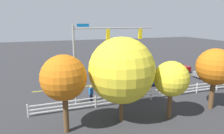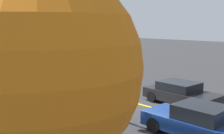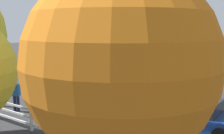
{
  "view_description": "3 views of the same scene",
  "coord_description": "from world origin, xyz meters",
  "px_view_note": "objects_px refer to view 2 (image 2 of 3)",
  "views": [
    {
      "loc": [
        8.32,
        22.7,
        7.81
      ],
      "look_at": [
        0.99,
        1.61,
        2.56
      ],
      "focal_mm": 31.54,
      "sensor_mm": 36.0,
      "label": 1
    },
    {
      "loc": [
        -9.54,
        12.05,
        4.58
      ],
      "look_at": [
        1.54,
        1.17,
        2.19
      ],
      "focal_mm": 44.74,
      "sensor_mm": 36.0,
      "label": 2
    },
    {
      "loc": [
        -8.22,
        13.58,
        4.49
      ],
      "look_at": [
        0.87,
        0.99,
        2.22
      ],
      "focal_mm": 44.38,
      "sensor_mm": 36.0,
      "label": 3
    }
  ],
  "objects_px": {
    "car_0": "(197,122)",
    "tree_4": "(40,71)",
    "car_1": "(181,93)",
    "pedestrian": "(27,92)"
  },
  "relations": [
    {
      "from": "pedestrian",
      "to": "tree_4",
      "type": "distance_m",
      "value": 11.54
    },
    {
      "from": "pedestrian",
      "to": "tree_4",
      "type": "bearing_deg",
      "value": 38.25
    },
    {
      "from": "car_0",
      "to": "tree_4",
      "type": "height_order",
      "value": "tree_4"
    },
    {
      "from": "car_0",
      "to": "pedestrian",
      "type": "height_order",
      "value": "pedestrian"
    },
    {
      "from": "car_0",
      "to": "tree_4",
      "type": "distance_m",
      "value": 8.61
    },
    {
      "from": "tree_4",
      "to": "car_0",
      "type": "bearing_deg",
      "value": -79.43
    },
    {
      "from": "car_0",
      "to": "tree_4",
      "type": "bearing_deg",
      "value": 101.49
    },
    {
      "from": "car_0",
      "to": "car_1",
      "type": "bearing_deg",
      "value": -49.69
    },
    {
      "from": "car_0",
      "to": "pedestrian",
      "type": "distance_m",
      "value": 9.06
    },
    {
      "from": "car_0",
      "to": "pedestrian",
      "type": "bearing_deg",
      "value": 19.94
    }
  ]
}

